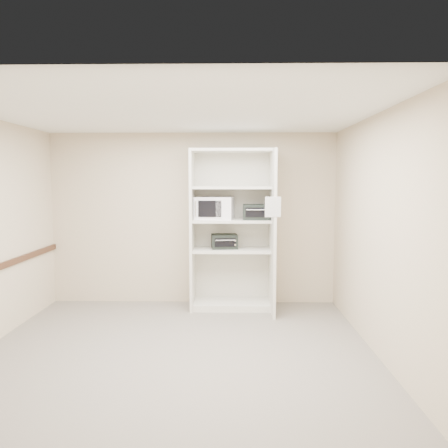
{
  "coord_description": "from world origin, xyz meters",
  "views": [
    {
      "loc": [
        0.63,
        -4.9,
        1.94
      ],
      "look_at": [
        0.51,
        1.32,
        1.33
      ],
      "focal_mm": 35.0,
      "sensor_mm": 36.0,
      "label": 1
    }
  ],
  "objects_px": {
    "microwave": "(214,208)",
    "toaster_oven_lower": "(224,241)",
    "shelving_unit": "(235,235)",
    "toaster_oven_upper": "(256,212)"
  },
  "relations": [
    {
      "from": "microwave",
      "to": "toaster_oven_lower",
      "type": "relative_size",
      "value": 1.46
    },
    {
      "from": "microwave",
      "to": "shelving_unit",
      "type": "bearing_deg",
      "value": 0.91
    },
    {
      "from": "toaster_oven_upper",
      "to": "shelving_unit",
      "type": "bearing_deg",
      "value": 169.66
    },
    {
      "from": "microwave",
      "to": "toaster_oven_upper",
      "type": "relative_size",
      "value": 1.41
    },
    {
      "from": "shelving_unit",
      "to": "microwave",
      "type": "distance_m",
      "value": 0.51
    },
    {
      "from": "toaster_oven_upper",
      "to": "toaster_oven_lower",
      "type": "distance_m",
      "value": 0.67
    },
    {
      "from": "shelving_unit",
      "to": "toaster_oven_lower",
      "type": "xyz_separation_m",
      "value": [
        -0.16,
        0.01,
        -0.1
      ]
    },
    {
      "from": "shelving_unit",
      "to": "toaster_oven_upper",
      "type": "distance_m",
      "value": 0.48
    },
    {
      "from": "shelving_unit",
      "to": "toaster_oven_upper",
      "type": "height_order",
      "value": "shelving_unit"
    },
    {
      "from": "toaster_oven_upper",
      "to": "toaster_oven_lower",
      "type": "height_order",
      "value": "toaster_oven_upper"
    }
  ]
}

